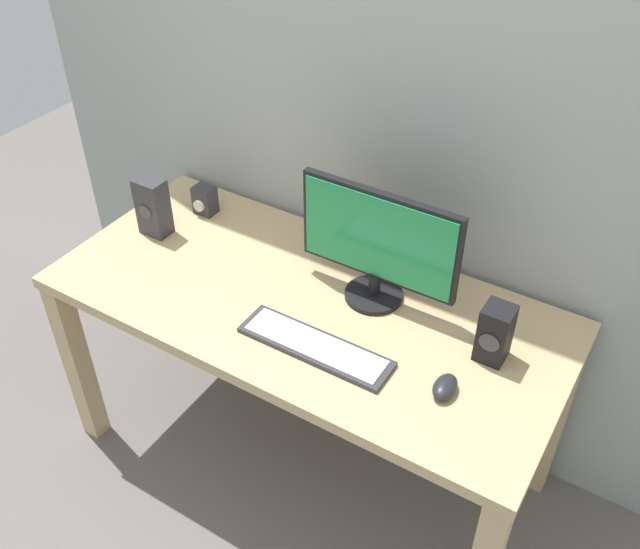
{
  "coord_description": "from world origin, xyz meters",
  "views": [
    {
      "loc": [
        0.9,
        -1.37,
        2.18
      ],
      "look_at": [
        0.05,
        0.0,
        0.88
      ],
      "focal_mm": 40.08,
      "sensor_mm": 36.0,
      "label": 1
    }
  ],
  "objects_px": {
    "mouse": "(445,387)",
    "speaker_left": "(153,207)",
    "speaker_right": "(495,333)",
    "audio_controller": "(205,200)",
    "desk": "(306,326)",
    "keyboard_primary": "(315,346)",
    "monitor": "(378,244)"
  },
  "relations": [
    {
      "from": "keyboard_primary",
      "to": "desk",
      "type": "bearing_deg",
      "value": 129.73
    },
    {
      "from": "monitor",
      "to": "mouse",
      "type": "xyz_separation_m",
      "value": [
        0.34,
        -0.25,
        -0.18
      ]
    },
    {
      "from": "audio_controller",
      "to": "desk",
      "type": "bearing_deg",
      "value": -21.08
    },
    {
      "from": "desk",
      "to": "mouse",
      "type": "xyz_separation_m",
      "value": [
        0.51,
        -0.12,
        0.13
      ]
    },
    {
      "from": "speaker_left",
      "to": "desk",
      "type": "bearing_deg",
      "value": -2.95
    },
    {
      "from": "speaker_right",
      "to": "monitor",
      "type": "bearing_deg",
      "value": 171.1
    },
    {
      "from": "keyboard_primary",
      "to": "audio_controller",
      "type": "height_order",
      "value": "audio_controller"
    },
    {
      "from": "speaker_left",
      "to": "audio_controller",
      "type": "bearing_deg",
      "value": 70.0
    },
    {
      "from": "monitor",
      "to": "audio_controller",
      "type": "height_order",
      "value": "monitor"
    },
    {
      "from": "mouse",
      "to": "speaker_left",
      "type": "distance_m",
      "value": 1.15
    },
    {
      "from": "mouse",
      "to": "audio_controller",
      "type": "xyz_separation_m",
      "value": [
        -1.07,
        0.34,
        0.03
      ]
    },
    {
      "from": "keyboard_primary",
      "to": "mouse",
      "type": "relative_size",
      "value": 4.64
    },
    {
      "from": "mouse",
      "to": "audio_controller",
      "type": "relative_size",
      "value": 0.96
    },
    {
      "from": "speaker_right",
      "to": "speaker_left",
      "type": "distance_m",
      "value": 1.19
    },
    {
      "from": "mouse",
      "to": "audio_controller",
      "type": "distance_m",
      "value": 1.12
    },
    {
      "from": "keyboard_primary",
      "to": "speaker_left",
      "type": "xyz_separation_m",
      "value": [
        -0.76,
        0.19,
        0.09
      ]
    },
    {
      "from": "keyboard_primary",
      "to": "speaker_left",
      "type": "bearing_deg",
      "value": 165.62
    },
    {
      "from": "keyboard_primary",
      "to": "speaker_right",
      "type": "xyz_separation_m",
      "value": [
        0.43,
        0.23,
        0.08
      ]
    },
    {
      "from": "monitor",
      "to": "audio_controller",
      "type": "distance_m",
      "value": 0.75
    },
    {
      "from": "mouse",
      "to": "speaker_left",
      "type": "relative_size",
      "value": 0.48
    },
    {
      "from": "desk",
      "to": "monitor",
      "type": "distance_m",
      "value": 0.37
    },
    {
      "from": "speaker_right",
      "to": "audio_controller",
      "type": "distance_m",
      "value": 1.13
    },
    {
      "from": "keyboard_primary",
      "to": "speaker_left",
      "type": "relative_size",
      "value": 2.21
    },
    {
      "from": "monitor",
      "to": "speaker_right",
      "type": "distance_m",
      "value": 0.41
    },
    {
      "from": "mouse",
      "to": "keyboard_primary",
      "type": "bearing_deg",
      "value": -176.27
    },
    {
      "from": "keyboard_primary",
      "to": "monitor",
      "type": "bearing_deg",
      "value": 83.38
    },
    {
      "from": "desk",
      "to": "speaker_left",
      "type": "bearing_deg",
      "value": 177.05
    },
    {
      "from": "speaker_left",
      "to": "mouse",
      "type": "bearing_deg",
      "value": -7.75
    },
    {
      "from": "monitor",
      "to": "keyboard_primary",
      "type": "bearing_deg",
      "value": -96.62
    },
    {
      "from": "keyboard_primary",
      "to": "speaker_left",
      "type": "distance_m",
      "value": 0.79
    },
    {
      "from": "desk",
      "to": "keyboard_primary",
      "type": "distance_m",
      "value": 0.24
    },
    {
      "from": "keyboard_primary",
      "to": "mouse",
      "type": "height_order",
      "value": "mouse"
    }
  ]
}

